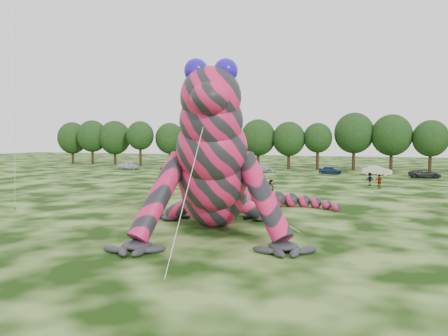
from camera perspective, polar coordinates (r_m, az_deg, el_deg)
ground at (r=27.17m, az=-4.97°, el=-8.70°), size 240.00×240.00×0.00m
inflatable_gecko at (r=29.41m, az=-1.19°, el=2.47°), size 22.90×25.03×10.36m
tree_0 at (r=105.99m, az=-19.18°, el=3.12°), size 6.91×6.22×9.51m
tree_1 at (r=101.32m, az=-16.82°, el=3.23°), size 6.74×6.07×9.81m
tree_2 at (r=98.90m, az=-14.06°, el=3.22°), size 7.04×6.34×9.64m
tree_3 at (r=93.65m, az=-10.87°, el=3.17°), size 5.81×5.23×9.44m
tree_4 at (r=92.27m, az=-7.08°, el=3.08°), size 6.22×5.60×9.06m
tree_5 at (r=89.35m, az=-3.39°, el=3.31°), size 7.16×6.44×9.80m
tree_6 at (r=85.73m, az=-0.39°, el=3.18°), size 6.52×5.86×9.49m
tree_7 at (r=83.68m, az=4.48°, el=3.15°), size 6.68×6.01×9.48m
tree_8 at (r=82.60m, az=8.46°, el=2.92°), size 6.14×5.53×8.94m
tree_9 at (r=82.17m, az=12.14°, el=2.78°), size 5.27×4.74×8.68m
tree_10 at (r=82.88m, az=16.60°, el=3.34°), size 7.09×6.38×10.50m
tree_11 at (r=82.49m, az=21.03°, el=3.09°), size 7.01×6.31×10.07m
tree_12 at (r=82.50m, az=25.36°, el=2.59°), size 5.99×5.39×8.97m
car_0 at (r=84.40m, az=-12.30°, el=0.34°), size 4.35×2.10×1.43m
car_1 at (r=80.18m, az=-5.68°, el=0.21°), size 4.37×2.05×1.38m
car_2 at (r=76.49m, az=-0.59°, el=0.06°), size 5.11×2.37×1.42m
car_3 at (r=75.09m, az=5.08°, el=-0.07°), size 4.55×1.91×1.31m
car_4 at (r=73.60m, az=13.70°, el=-0.28°), size 3.73×1.63×1.25m
car_5 at (r=73.22m, az=19.37°, el=-0.32°), size 4.61×1.87×1.49m
car_6 at (r=70.82m, az=24.75°, el=-0.70°), size 4.66×2.47×1.25m
spectator_3 at (r=54.11m, az=19.60°, el=-1.70°), size 1.02×0.75×1.61m
spectator_5 at (r=43.56m, az=6.22°, el=-2.70°), size 0.65×1.71×1.81m
spectator_4 at (r=62.70m, az=-8.12°, el=-0.69°), size 0.91×1.03×1.77m
spectator_2 at (r=57.25m, az=18.48°, el=-1.38°), size 1.19×1.07×1.60m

